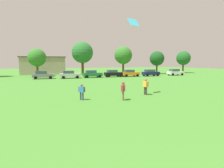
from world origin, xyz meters
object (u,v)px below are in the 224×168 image
(parked_car_gray_0, at_px, (43,75))
(parked_car_white_6, at_px, (175,72))
(adult_bystander, at_px, (123,89))
(parked_car_green_2, at_px, (92,74))
(kite, at_px, (133,23))
(tree_center_left, at_px, (82,53))
(bystander_midfield, at_px, (146,85))
(tree_center_right, at_px, (123,55))
(parked_car_black_3, at_px, (113,73))
(parked_car_orange_4, at_px, (130,73))
(parked_car_navy_5, at_px, (151,73))
(tree_left, at_px, (37,58))
(tree_far_right, at_px, (183,58))
(tree_right, at_px, (157,59))
(parked_car_silver_1, at_px, (70,74))
(bystander_near_trees, at_px, (82,91))

(parked_car_gray_0, xyz_separation_m, parked_car_white_6, (33.25, -0.47, 0.00))
(adult_bystander, distance_m, parked_car_green_2, 26.19)
(kite, relative_size, tree_center_left, 0.16)
(bystander_midfield, bearing_deg, tree_center_right, -28.92)
(parked_car_black_3, distance_m, parked_car_orange_4, 4.24)
(adult_bystander, height_order, parked_car_navy_5, adult_bystander)
(parked_car_white_6, xyz_separation_m, tree_left, (-34.53, 8.01, 3.75))
(parked_car_gray_0, relative_size, parked_car_orange_4, 1.00)
(parked_car_green_2, relative_size, tree_left, 0.63)
(parked_car_orange_4, relative_size, tree_left, 0.63)
(kite, bearing_deg, tree_center_right, 69.13)
(parked_car_gray_0, bearing_deg, parked_car_navy_5, -1.55)
(bystander_midfield, bearing_deg, parked_car_black_3, -21.65)
(parked_car_orange_4, xyz_separation_m, parked_car_navy_5, (5.56, -0.20, 0.00))
(parked_car_green_2, xyz_separation_m, parked_car_orange_4, (9.42, -0.16, 0.00))
(parked_car_black_3, relative_size, tree_far_right, 0.61)
(bystander_midfield, relative_size, tree_right, 0.27)
(parked_car_silver_1, relative_size, tree_far_right, 0.61)
(adult_bystander, distance_m, tree_center_right, 38.88)
(parked_car_silver_1, distance_m, tree_center_right, 20.06)
(bystander_midfield, relative_size, tree_center_right, 0.22)
(tree_center_right, bearing_deg, adult_bystander, -112.52)
(tree_left, bearing_deg, tree_center_left, 7.88)
(parked_car_gray_0, bearing_deg, adult_bystander, -74.09)
(parked_car_silver_1, distance_m, parked_car_navy_5, 20.08)
(parked_car_gray_0, height_order, parked_car_silver_1, same)
(parked_car_orange_4, xyz_separation_m, tree_center_left, (-9.84, 9.63, 5.20))
(parked_car_green_2, bearing_deg, tree_center_left, 92.50)
(parked_car_silver_1, bearing_deg, parked_car_green_2, 3.69)
(parked_car_gray_0, bearing_deg, tree_center_right, 22.71)
(parked_car_silver_1, xyz_separation_m, tree_center_right, (16.77, 10.00, 4.61))
(adult_bystander, relative_size, tree_center_left, 0.20)
(adult_bystander, relative_size, parked_car_navy_5, 0.41)
(parked_car_silver_1, xyz_separation_m, parked_car_black_3, (10.31, 0.67, 0.00))
(bystander_midfield, distance_m, tree_far_right, 45.88)
(parked_car_black_3, relative_size, parked_car_white_6, 1.00)
(adult_bystander, xyz_separation_m, parked_car_orange_4, (12.55, 25.85, -0.19))
(parked_car_white_6, relative_size, tree_far_right, 0.61)
(kite, relative_size, parked_car_white_6, 0.34)
(kite, distance_m, parked_car_silver_1, 24.69)
(adult_bystander, relative_size, tree_right, 0.26)
(parked_car_green_2, distance_m, tree_right, 22.94)
(tree_center_left, bearing_deg, tree_center_right, 0.98)
(adult_bystander, xyz_separation_m, parked_car_navy_5, (18.11, 25.65, -0.19))
(parked_car_black_3, relative_size, parked_car_navy_5, 1.00)
(parked_car_navy_5, bearing_deg, parked_car_white_6, 1.69)
(bystander_near_trees, height_order, bystander_midfield, bystander_midfield)
(parked_car_navy_5, distance_m, parked_car_white_6, 7.63)
(adult_bystander, bearing_deg, parked_car_navy_5, -4.03)
(parked_car_orange_4, xyz_separation_m, tree_left, (-21.34, 8.03, 3.75))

